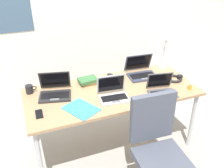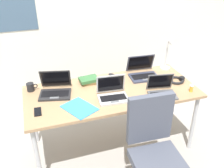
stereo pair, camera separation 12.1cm
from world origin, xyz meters
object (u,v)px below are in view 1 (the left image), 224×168
object	(u,v)px
computer_mouse	(110,75)
coffee_mug	(29,89)
office_chair	(158,157)
cell_phone	(39,114)
laptop_front_left	(113,94)
laptop_far_corner	(55,91)
pill_bottle	(190,86)
paper_folder_mid_desk	(81,109)
laptop_center	(141,72)
headphones	(174,78)
book_stack	(88,81)
laptop_front_right	(162,90)
desk_lamp	(165,54)

from	to	relation	value
computer_mouse	coffee_mug	xyz separation A→B (m)	(-0.91, -0.05, 0.03)
office_chair	cell_phone	bearing A→B (deg)	148.89
cell_phone	laptop_front_left	bearing A→B (deg)	3.27
cell_phone	office_chair	size ratio (longest dim) A/B	0.14
coffee_mug	laptop_far_corner	bearing A→B (deg)	-29.97
pill_bottle	paper_folder_mid_desk	size ratio (longest dim) A/B	0.25
laptop_center	paper_folder_mid_desk	xyz separation A→B (m)	(-0.84, -0.42, -0.04)
laptop_center	laptop_front_left	size ratio (longest dim) A/B	1.11
laptop_front_left	paper_folder_mid_desk	distance (m)	0.37
office_chair	pill_bottle	bearing A→B (deg)	35.90
computer_mouse	pill_bottle	size ratio (longest dim) A/B	1.22
headphones	paper_folder_mid_desk	distance (m)	1.16
paper_folder_mid_desk	office_chair	distance (m)	0.83
laptop_front_left	book_stack	xyz separation A→B (m)	(-0.15, 0.37, -0.01)
laptop_front_left	laptop_front_right	xyz separation A→B (m)	(0.50, -0.10, -0.00)
cell_phone	computer_mouse	bearing A→B (deg)	29.84
laptop_center	paper_folder_mid_desk	distance (m)	0.94
laptop_center	paper_folder_mid_desk	bearing A→B (deg)	-153.58
laptop_front_left	desk_lamp	bearing A→B (deg)	26.06
laptop_front_left	laptop_front_right	size ratio (longest dim) A/B	1.01
laptop_far_corner	computer_mouse	size ratio (longest dim) A/B	3.86
paper_folder_mid_desk	office_chair	size ratio (longest dim) A/B	0.32
laptop_center	headphones	size ratio (longest dim) A/B	1.62
desk_lamp	laptop_center	world-z (taller)	desk_lamp
laptop_far_corner	book_stack	size ratio (longest dim) A/B	1.71
laptop_center	headphones	world-z (taller)	laptop_center
computer_mouse	cell_phone	size ratio (longest dim) A/B	0.71
headphones	book_stack	bearing A→B (deg)	164.01
laptop_center	coffee_mug	xyz separation A→B (m)	(-1.26, 0.06, -0.00)
laptop_far_corner	cell_phone	bearing A→B (deg)	-125.11
computer_mouse	paper_folder_mid_desk	distance (m)	0.73
cell_phone	headphones	bearing A→B (deg)	6.39
laptop_front_right	paper_folder_mid_desk	distance (m)	0.85
computer_mouse	headphones	distance (m)	0.73
laptop_far_corner	cell_phone	world-z (taller)	laptop_far_corner
laptop_center	office_chair	world-z (taller)	laptop_center
laptop_front_left	book_stack	world-z (taller)	laptop_front_left
cell_phone	paper_folder_mid_desk	bearing A→B (deg)	-7.07
laptop_far_corner	pill_bottle	world-z (taller)	laptop_far_corner
paper_folder_mid_desk	office_chair	bearing A→B (deg)	-42.17
cell_phone	laptop_far_corner	bearing A→B (deg)	56.56
computer_mouse	book_stack	world-z (taller)	book_stack
laptop_front_left	pill_bottle	world-z (taller)	laptop_front_left
book_stack	paper_folder_mid_desk	world-z (taller)	book_stack
book_stack	desk_lamp	bearing A→B (deg)	2.14
paper_folder_mid_desk	coffee_mug	distance (m)	0.64
desk_lamp	office_chair	world-z (taller)	desk_lamp
desk_lamp	cell_phone	size ratio (longest dim) A/B	2.94
desk_lamp	computer_mouse	xyz separation A→B (m)	(-0.70, 0.04, -0.18)
cell_phone	office_chair	world-z (taller)	office_chair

